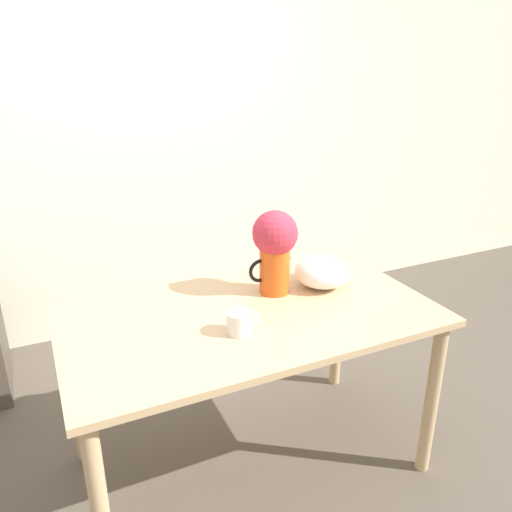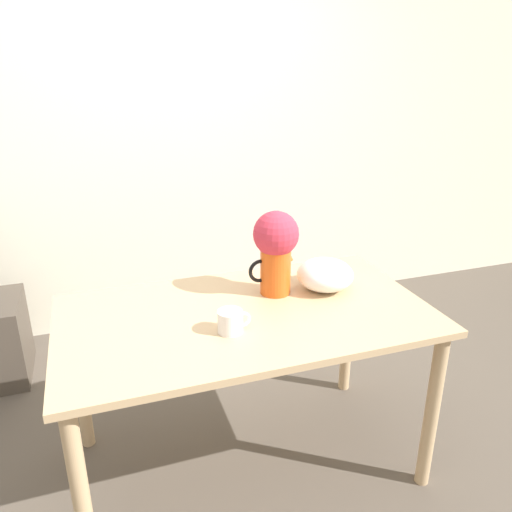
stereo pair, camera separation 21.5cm
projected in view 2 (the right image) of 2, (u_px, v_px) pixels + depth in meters
ground_plane at (239, 477)px, 2.26m from camera, size 12.00×12.00×0.00m
wall_back at (162, 137)px, 3.27m from camera, size 8.00×0.05×2.60m
table at (246, 334)px, 2.11m from camera, size 1.53×0.85×0.79m
flower_vase at (276, 245)px, 2.16m from camera, size 0.23×0.20×0.38m
coffee_mug at (231, 321)px, 1.90m from camera, size 0.13×0.10×0.09m
white_bowl at (325, 275)px, 2.26m from camera, size 0.26×0.26×0.14m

